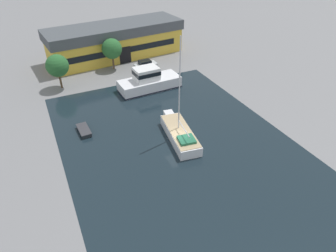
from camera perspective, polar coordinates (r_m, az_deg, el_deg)
ground_plane at (r=37.64m, az=1.89°, el=-3.48°), size 440.00×440.00×0.00m
water_canal at (r=37.64m, az=1.89°, el=-3.48°), size 27.42×38.38×0.01m
warehouse_building at (r=63.86m, az=-9.89°, el=15.72°), size 27.98×11.33×6.57m
quay_tree_near_building at (r=57.70m, az=-10.65°, el=14.25°), size 3.71×3.71×5.77m
quay_tree_by_water at (r=52.39m, az=-20.34°, el=10.71°), size 3.65×3.65×5.79m
parked_car at (r=57.78m, az=-4.30°, el=11.54°), size 4.27×2.05×1.75m
sailboat_moored at (r=38.25m, az=2.21°, el=-1.37°), size 3.89×9.77×13.14m
motor_cruiser at (r=49.98m, az=-3.68°, el=8.49°), size 10.44×4.37×3.85m
small_dinghy at (r=41.09m, az=-15.72°, el=-0.81°), size 1.50×3.25×0.56m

